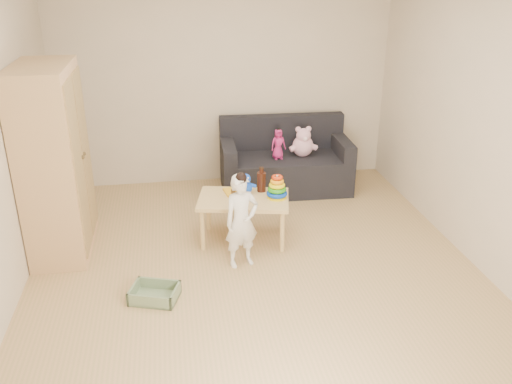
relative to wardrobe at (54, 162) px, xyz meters
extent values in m
plane|color=tan|center=(1.75, -0.70, -0.88)|extent=(4.50, 4.50, 0.00)
plane|color=#C2B69C|center=(1.75, 1.55, 0.42)|extent=(4.00, 0.00, 4.00)
plane|color=#C2B69C|center=(1.75, -2.95, 0.42)|extent=(4.00, 0.00, 4.00)
plane|color=#C2B69C|center=(3.75, -0.70, 0.42)|extent=(0.00, 4.50, 4.50)
cube|color=#DEA979|center=(0.00, 0.00, 0.00)|extent=(0.49, 0.98, 1.76)
cube|color=black|center=(2.40, 1.07, -0.67)|extent=(1.55, 0.82, 0.43)
cube|color=#EACA80|center=(1.73, -0.13, -0.65)|extent=(0.96, 0.72, 0.46)
imported|color=white|center=(1.64, -0.60, -0.45)|extent=(0.36, 0.29, 0.85)
imported|color=#D82880|center=(2.30, 0.99, -0.28)|extent=(0.19, 0.15, 0.35)
cylinder|color=yellow|center=(2.05, -0.18, -0.41)|extent=(0.19, 0.19, 0.02)
cylinder|color=silver|center=(2.05, -0.18, -0.30)|extent=(0.02, 0.02, 0.22)
torus|color=#0B3EBC|center=(2.05, -0.18, -0.38)|extent=(0.20, 0.20, 0.04)
torus|color=#2B9B17|center=(2.05, -0.18, -0.33)|extent=(0.18, 0.18, 0.04)
torus|color=#FFEA0D|center=(2.05, -0.18, -0.29)|extent=(0.16, 0.16, 0.04)
torus|color=#FFA00D|center=(2.05, -0.18, -0.25)|extent=(0.13, 0.13, 0.04)
torus|color=red|center=(2.05, -0.18, -0.21)|extent=(0.11, 0.11, 0.04)
cylinder|color=black|center=(1.93, 0.00, -0.32)|extent=(0.09, 0.09, 0.20)
cylinder|color=black|center=(1.93, 0.00, -0.21)|extent=(0.04, 0.04, 0.05)
cylinder|color=black|center=(1.93, 0.00, -0.18)|extent=(0.05, 0.05, 0.02)
cube|color=yellow|center=(1.67, 0.01, -0.42)|extent=(0.24, 0.24, 0.02)
camera|label=1|loc=(1.06, -4.88, 1.70)|focal=38.00mm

